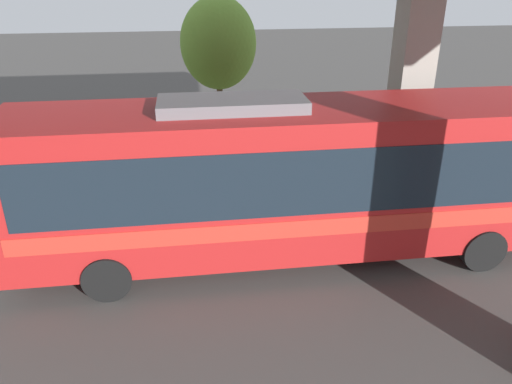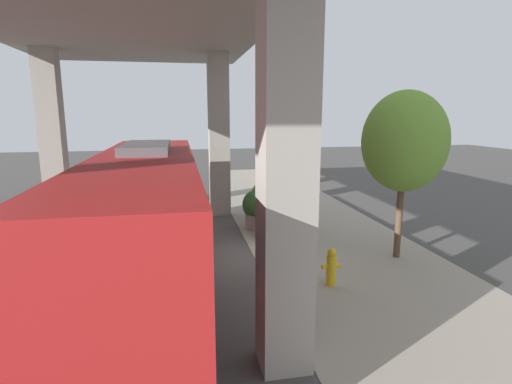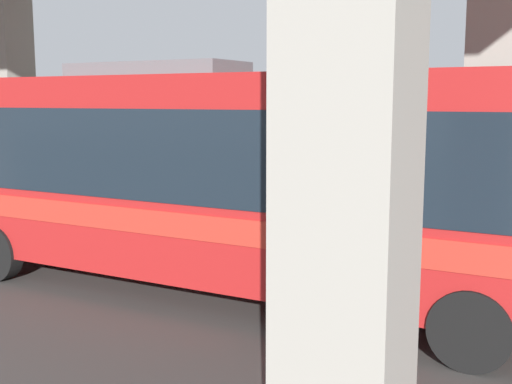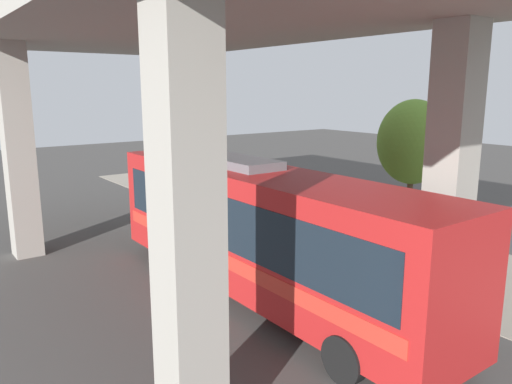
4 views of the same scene
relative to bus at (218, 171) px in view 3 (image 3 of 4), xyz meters
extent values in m
plane|color=#474442|center=(-3.18, -2.00, -2.06)|extent=(80.00, 80.00, 0.00)
cube|color=gray|center=(-6.18, -2.00, -2.05)|extent=(6.00, 40.00, 0.02)
cube|color=#9E998E|center=(-2.68, -7.82, 1.55)|extent=(0.90, 0.90, 7.21)
cube|color=#9E998E|center=(-2.68, 3.81, 1.55)|extent=(0.90, 0.90, 7.21)
cube|color=#9E998E|center=(4.32, 3.81, 1.55)|extent=(0.90, 0.90, 7.21)
cube|color=#B21E1E|center=(0.00, 0.01, -0.05)|extent=(2.48, 12.05, 3.12)
cube|color=#19232D|center=(0.00, 0.01, 0.32)|extent=(2.52, 11.08, 1.37)
cube|color=red|center=(0.00, 0.01, -0.67)|extent=(2.52, 11.44, 0.37)
cube|color=slate|center=(0.00, -1.20, 1.63)|extent=(1.24, 3.01, 0.24)
cylinder|color=black|center=(-1.16, 4.22, -1.56)|extent=(0.28, 1.00, 1.00)
cylinder|color=black|center=(1.16, 4.22, -1.56)|extent=(0.28, 1.00, 1.00)
cylinder|color=black|center=(-1.16, -3.91, -1.56)|extent=(0.28, 1.00, 1.00)
cylinder|color=gold|center=(-4.83, 0.71, -1.63)|extent=(0.26, 0.26, 0.87)
sphere|color=gold|center=(-4.83, 0.71, -1.11)|extent=(0.25, 0.25, 0.25)
cylinder|color=gold|center=(-5.03, 0.71, -1.50)|extent=(0.16, 0.12, 0.12)
cylinder|color=gold|center=(-4.64, 0.71, -1.50)|extent=(0.16, 0.12, 0.12)
cylinder|color=#9E998E|center=(-4.10, -3.75, -1.70)|extent=(1.04, 1.04, 0.71)
sphere|color=#2D6028|center=(-4.10, -3.75, -1.02)|extent=(1.17, 1.17, 1.17)
sphere|color=#BF334C|center=(-3.98, -3.86, -1.20)|extent=(0.36, 0.36, 0.36)
cylinder|color=#9E998E|center=(-4.94, -2.54, -1.72)|extent=(1.17, 1.17, 0.67)
sphere|color=olive|center=(-4.94, -2.54, -1.04)|extent=(1.28, 1.28, 1.28)
sphere|color=#993F8C|center=(-4.80, -2.66, -1.23)|extent=(0.41, 0.41, 0.41)
cylinder|color=#9E998E|center=(-3.94, -5.08, -1.74)|extent=(1.03, 1.03, 0.64)
sphere|color=#2D6028|center=(-3.94, -5.08, -1.07)|extent=(1.26, 1.26, 1.26)
sphere|color=orange|center=(-3.81, -5.18, -1.27)|extent=(0.36, 0.36, 0.36)
cylinder|color=#9E998E|center=(-4.52, -6.71, -1.69)|extent=(0.97, 0.97, 0.75)
sphere|color=olive|center=(-4.52, -6.71, -1.00)|extent=(1.13, 1.13, 1.13)
sphere|color=orange|center=(-4.40, -6.80, -1.18)|extent=(0.34, 0.34, 0.34)
cylinder|color=brown|center=(-7.75, -0.95, -0.56)|extent=(0.21, 0.21, 2.99)
ellipsoid|color=olive|center=(-7.75, -0.95, 1.71)|extent=(2.61, 2.61, 3.13)
camera|label=1|loc=(9.91, -2.07, 4.24)|focal=35.00mm
camera|label=2|loc=(-0.90, 10.35, 2.58)|focal=28.00mm
camera|label=3|loc=(8.77, 5.45, 1.15)|focal=45.00mm
camera|label=4|loc=(7.85, 10.34, 3.64)|focal=35.00mm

